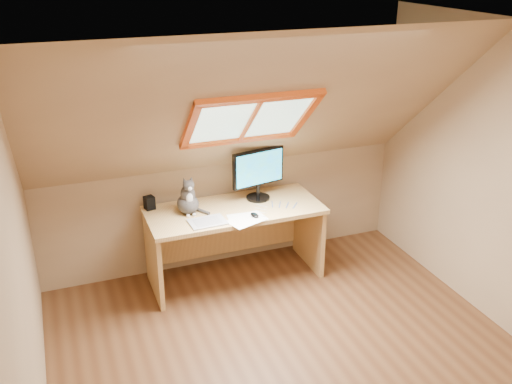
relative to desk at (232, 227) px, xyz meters
name	(u,v)px	position (x,y,z in m)	size (l,w,h in m)	color
ground	(300,369)	(0.03, -1.45, -0.49)	(3.50, 3.50, 0.00)	brown
room_shell	(313,195)	(0.03, -1.54, 0.94)	(3.52, 3.52, 2.41)	tan
desk	(232,227)	(0.00, 0.00, 0.00)	(1.57, 0.69, 0.71)	#E1B46B
monitor	(258,171)	(0.28, 0.05, 0.50)	(0.51, 0.22, 0.48)	black
cat	(188,200)	(-0.41, -0.02, 0.35)	(0.20, 0.24, 0.35)	#494441
desk_speaker	(149,203)	(-0.71, 0.18, 0.28)	(0.08, 0.08, 0.12)	black
graphics_tablet	(207,222)	(-0.31, -0.27, 0.23)	(0.31, 0.22, 0.01)	#B2B2B7
mouse	(255,215)	(0.11, -0.30, 0.24)	(0.06, 0.10, 0.03)	black
papers	(240,220)	(-0.03, -0.33, 0.22)	(0.35, 0.30, 0.01)	white
cables	(275,207)	(0.34, -0.19, 0.22)	(0.51, 0.26, 0.01)	silver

